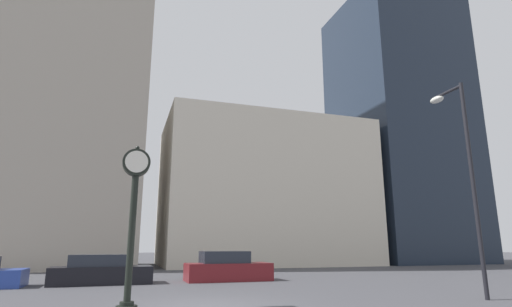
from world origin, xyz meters
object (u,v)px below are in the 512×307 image
object	(u,v)px
street_clock	(134,202)
car_maroon	(227,268)
street_lamp_right	(462,155)
car_black	(101,272)

from	to	relation	value
street_clock	car_maroon	bearing A→B (deg)	59.54
street_lamp_right	car_maroon	bearing A→B (deg)	123.91
street_clock	car_maroon	size ratio (longest dim) A/B	1.08
car_maroon	street_lamp_right	size ratio (longest dim) A/B	0.57
street_clock	car_black	world-z (taller)	street_clock
street_clock	car_black	bearing A→B (deg)	97.60
street_clock	car_black	size ratio (longest dim) A/B	1.02
street_clock	street_lamp_right	size ratio (longest dim) A/B	0.61
street_clock	car_black	xyz separation A→B (m)	(-1.09, 8.15, -2.32)
street_lamp_right	street_clock	bearing A→B (deg)	174.65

